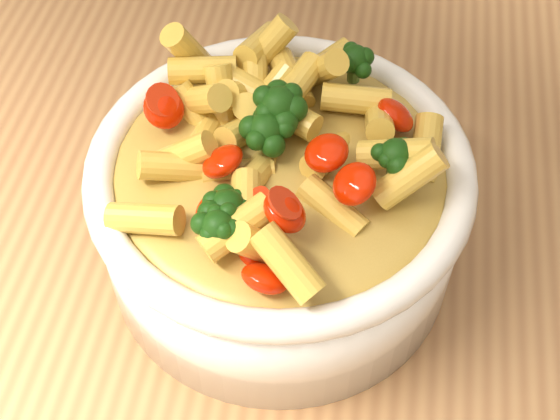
# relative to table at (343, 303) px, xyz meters

# --- Properties ---
(table) EXTENTS (1.20, 0.80, 0.90)m
(table) POSITION_rel_table_xyz_m (0.00, 0.00, 0.00)
(table) COLOR #B27E4C
(table) RESTS_ON ground
(serving_bowl) EXTENTS (0.22, 0.22, 0.10)m
(serving_bowl) POSITION_rel_table_xyz_m (-0.04, -0.03, 0.15)
(serving_bowl) COLOR white
(serving_bowl) RESTS_ON table
(pasta_salad) EXTENTS (0.18, 0.18, 0.04)m
(pasta_salad) POSITION_rel_table_xyz_m (-0.04, -0.03, 0.21)
(pasta_salad) COLOR #F4C64D
(pasta_salad) RESTS_ON serving_bowl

